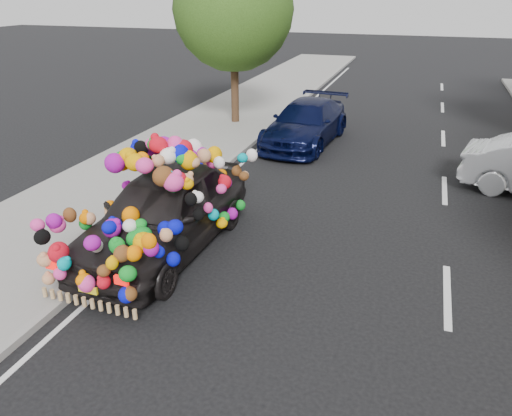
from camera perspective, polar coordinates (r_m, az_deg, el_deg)
The scene contains 7 objects.
ground at distance 9.47m, azimuth -1.21°, elevation -6.10°, with size 100.00×100.00×0.00m, color black.
sidewalk at distance 11.47m, azimuth -21.89°, elevation -1.96°, with size 4.00×60.00×0.12m, color gray.
kerb at distance 10.38m, azimuth -13.55°, elevation -3.55°, with size 0.15×60.00×0.13m, color gray.
lane_markings at distance 9.08m, azimuth 21.02°, elevation -9.31°, with size 6.00×50.00×0.01m, color silver, non-canonical shape.
tree_near_sidewalk at distance 18.43m, azimuth -2.58°, elevation 21.74°, with size 4.20×4.20×6.13m.
plush_art_car at distance 9.58m, azimuth -10.61°, elevation 1.53°, with size 2.40×4.93×2.24m.
navy_sedan at distance 16.51m, azimuth 5.72°, elevation 9.63°, with size 1.91×4.69×1.36m, color black.
Camera 1 is at (2.80, -7.70, 4.75)m, focal length 35.00 mm.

